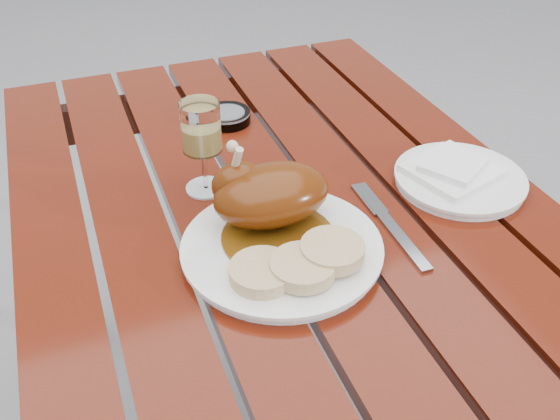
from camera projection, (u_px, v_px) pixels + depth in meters
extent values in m
cube|color=#651B0C|center=(286.00, 367.00, 1.18)|extent=(0.80, 1.20, 0.75)
cylinder|color=white|center=(282.00, 249.00, 0.87)|extent=(0.35, 0.35, 0.02)
cylinder|color=#59330A|center=(278.00, 237.00, 0.87)|extent=(0.16, 0.16, 0.00)
ellipsoid|color=#6A2B08|center=(272.00, 195.00, 0.88)|extent=(0.17, 0.11, 0.08)
ellipsoid|color=#6A2B08|center=(239.00, 184.00, 0.88)|extent=(0.08, 0.05, 0.07)
cylinder|color=#C6B28C|center=(234.00, 171.00, 0.87)|extent=(0.02, 0.04, 0.09)
cylinder|color=tan|center=(262.00, 272.00, 0.80)|extent=(0.09, 0.09, 0.02)
cylinder|color=tan|center=(303.00, 267.00, 0.80)|extent=(0.09, 0.09, 0.02)
cylinder|color=tan|center=(332.00, 250.00, 0.82)|extent=(0.09, 0.09, 0.02)
cylinder|color=tan|center=(203.00, 148.00, 0.96)|extent=(0.08, 0.08, 0.15)
cylinder|color=white|center=(460.00, 179.00, 1.01)|extent=(0.28, 0.28, 0.02)
cube|color=white|center=(452.00, 170.00, 1.00)|extent=(0.16, 0.15, 0.01)
cylinder|color=#B2B7BC|center=(227.00, 117.00, 1.18)|extent=(0.11, 0.11, 0.02)
cube|color=gray|center=(226.00, 268.00, 0.84)|extent=(0.03, 0.19, 0.01)
cube|color=gray|center=(395.00, 231.00, 0.91)|extent=(0.02, 0.19, 0.01)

